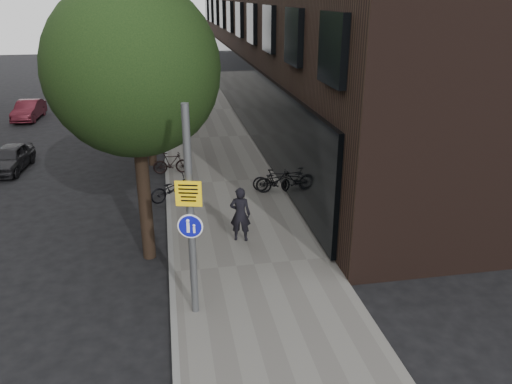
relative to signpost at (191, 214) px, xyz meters
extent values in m
plane|color=black|center=(1.48, -1.45, -2.60)|extent=(120.00, 120.00, 0.00)
cube|color=#66645E|center=(1.73, 8.55, -2.54)|extent=(4.50, 60.00, 0.12)
cube|color=slate|center=(-0.52, 8.55, -2.53)|extent=(0.15, 60.00, 0.13)
cylinder|color=black|center=(-1.12, 3.05, -1.00)|extent=(0.36, 0.36, 3.20)
sphere|color=black|center=(-1.12, 3.05, 2.70)|extent=(4.40, 4.40, 4.40)
sphere|color=black|center=(-0.72, 3.85, 1.70)|extent=(2.64, 2.64, 2.64)
cylinder|color=black|center=(-1.12, 11.55, -1.00)|extent=(0.36, 0.36, 3.20)
sphere|color=black|center=(-1.12, 11.55, 2.70)|extent=(5.00, 5.00, 5.00)
sphere|color=black|center=(-0.72, 12.35, 1.70)|extent=(3.00, 3.00, 3.00)
cylinder|color=black|center=(-1.12, 20.55, -1.00)|extent=(0.36, 0.36, 3.20)
sphere|color=black|center=(-1.12, 20.55, 2.70)|extent=(5.00, 5.00, 5.00)
sphere|color=black|center=(-0.72, 21.35, 1.70)|extent=(3.00, 3.00, 3.00)
cylinder|color=#595B5E|center=(0.00, 0.00, -0.02)|extent=(0.16, 0.16, 4.91)
cube|color=yellow|center=(0.00, 0.00, 0.52)|extent=(0.56, 0.17, 0.57)
cylinder|color=#0E11A0|center=(0.00, 0.00, -0.24)|extent=(0.49, 0.14, 0.50)
cylinder|color=white|center=(0.00, 0.00, -0.24)|extent=(0.55, 0.16, 0.57)
imported|color=black|center=(1.59, 3.40, -1.63)|extent=(0.70, 0.55, 1.69)
imported|color=black|center=(3.48, 7.10, -2.03)|extent=(1.81, 0.96, 0.90)
imported|color=black|center=(3.48, 6.97, -2.02)|extent=(1.59, 0.66, 0.93)
imported|color=black|center=(-0.32, 6.91, -2.02)|extent=(1.83, 1.22, 0.91)
imported|color=black|center=(-0.32, 9.86, -2.03)|extent=(1.51, 0.45, 0.90)
imported|color=black|center=(-7.06, 11.82, -2.05)|extent=(1.60, 3.33, 1.10)
imported|color=#531722|center=(-8.51, 21.57, -2.03)|extent=(1.42, 3.52, 1.14)
imported|color=#1A2330|center=(-7.37, 28.53, -2.00)|extent=(1.91, 4.22, 1.20)
camera|label=1|loc=(-0.36, -9.96, 4.45)|focal=35.00mm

